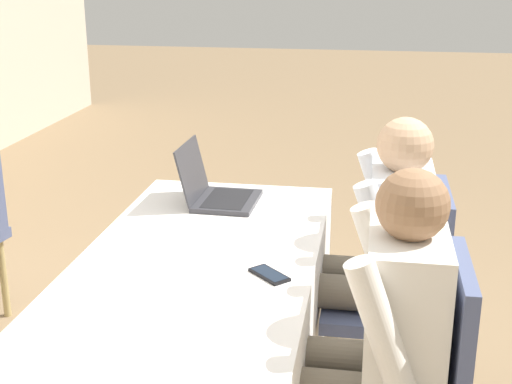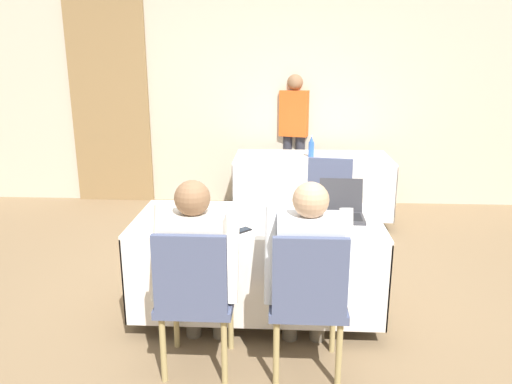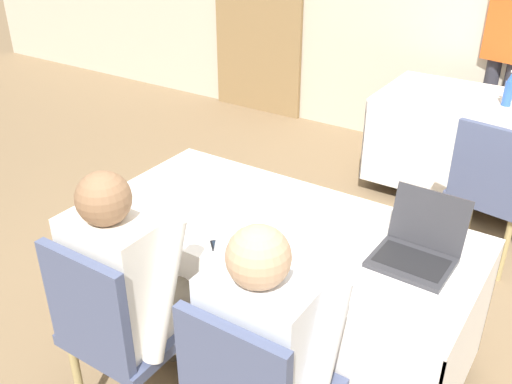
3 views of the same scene
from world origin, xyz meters
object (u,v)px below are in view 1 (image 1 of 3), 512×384
Objects in this scene: chair_near_right at (402,291)px; person_white_shirt at (377,250)px; laptop at (217,192)px; person_checkered_shirt at (375,337)px; cell_phone at (269,275)px.

person_white_shirt reaches higher than chair_near_right.
chair_near_right is at bearing -107.21° from laptop.
person_checkered_shirt is at bearing 0.00° from person_white_shirt.
laptop is 0.72m from person_white_shirt.
laptop is at bearing -111.37° from person_white_shirt.
person_white_shirt is at bearing 5.27° from cell_phone.
cell_phone is 0.42m from person_checkered_shirt.
person_checkered_shirt is at bearing -142.26° from laptop.
chair_near_right is 0.78× the size of person_white_shirt.
laptop is at bearing -108.70° from chair_near_right.
person_white_shirt is at bearing -109.88° from laptop.
person_white_shirt is (0.42, -0.34, -0.07)m from cell_phone.
chair_near_right is 0.78× the size of person_checkered_shirt.
chair_near_right is 0.67m from person_checkered_shirt.
person_white_shirt is (0.00, 0.10, 0.16)m from chair_near_right.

